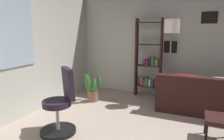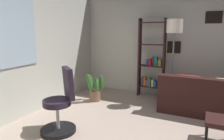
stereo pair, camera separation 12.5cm
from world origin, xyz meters
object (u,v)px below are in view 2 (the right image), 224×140
(bookshelf, at_px, (152,63))
(potted_plant, at_px, (94,89))
(floor_lamp, at_px, (174,34))
(office_chair, at_px, (61,107))
(footstool, at_px, (220,123))
(couch, at_px, (214,98))

(bookshelf, relative_size, potted_plant, 2.75)
(bookshelf, xyz_separation_m, floor_lamp, (-0.40, -0.55, 0.71))
(office_chair, relative_size, potted_plant, 1.51)
(footstool, height_order, bookshelf, bookshelf)
(couch, xyz_separation_m, bookshelf, (0.38, 1.39, 0.57))
(office_chair, distance_m, floor_lamp, 2.67)
(office_chair, height_order, floor_lamp, floor_lamp)
(footstool, distance_m, office_chair, 2.37)
(footstool, xyz_separation_m, floor_lamp, (1.33, 0.90, 1.22))
(floor_lamp, relative_size, potted_plant, 2.67)
(couch, height_order, floor_lamp, floor_lamp)
(office_chair, height_order, bookshelf, bookshelf)
(potted_plant, bearing_deg, couch, -77.91)
(office_chair, xyz_separation_m, floor_lamp, (1.99, -1.38, 1.13))
(bookshelf, bearing_deg, couch, -105.11)
(couch, bearing_deg, office_chair, 132.24)
(footstool, relative_size, bookshelf, 0.23)
(couch, bearing_deg, footstool, -177.70)
(couch, relative_size, office_chair, 1.77)
(bookshelf, bearing_deg, potted_plant, 129.85)
(bookshelf, bearing_deg, office_chair, 160.91)
(footstool, xyz_separation_m, bookshelf, (1.73, 1.45, 0.51))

